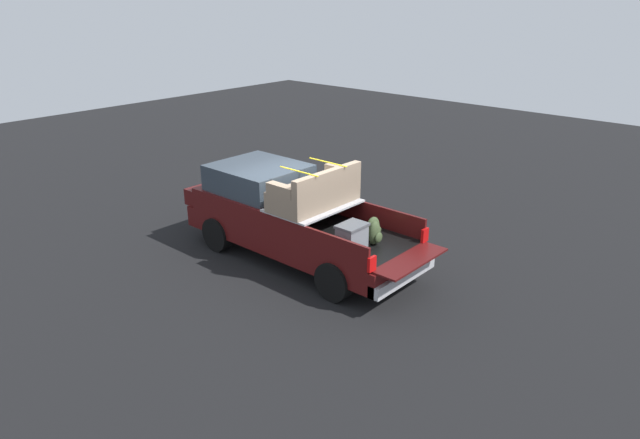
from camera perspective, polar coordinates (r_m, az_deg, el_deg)
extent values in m
plane|color=black|center=(13.01, -1.98, -3.87)|extent=(40.00, 40.00, 0.00)
cube|color=#470F0F|center=(12.76, -2.02, -1.39)|extent=(5.50, 1.92, 0.48)
cube|color=black|center=(11.93, 2.16, -1.73)|extent=(2.80, 1.80, 0.04)
cube|color=#470F0F|center=(11.19, -0.86, -2.05)|extent=(2.80, 0.06, 0.50)
cube|color=#470F0F|center=(12.52, 4.88, 0.50)|extent=(2.80, 0.06, 0.50)
cube|color=#470F0F|center=(12.69, -2.60, 0.84)|extent=(0.06, 1.80, 0.50)
cube|color=#470F0F|center=(11.04, 8.89, -3.98)|extent=(0.55, 1.80, 0.04)
cube|color=#B2B2B7|center=(12.21, -0.61, 1.38)|extent=(1.25, 1.92, 0.04)
cube|color=#470F0F|center=(13.49, -6.21, 2.01)|extent=(2.30, 1.92, 0.50)
cube|color=#2D3842|center=(13.25, -6.01, 4.13)|extent=(1.94, 1.76, 0.58)
cube|color=#470F0F|center=(14.49, -9.82, 2.95)|extent=(0.40, 1.82, 0.38)
cube|color=#B2B2B7|center=(11.28, 8.12, -5.49)|extent=(0.24, 1.92, 0.24)
cube|color=red|center=(10.44, 5.11, -4.38)|extent=(0.06, 0.20, 0.28)
cube|color=red|center=(11.78, 10.25, -1.53)|extent=(0.06, 0.20, 0.28)
cylinder|color=black|center=(13.51, -9.99, -1.39)|extent=(0.79, 0.30, 0.79)
cylinder|color=black|center=(14.57, -4.62, 0.61)|extent=(0.79, 0.30, 0.79)
cylinder|color=black|center=(11.20, 1.42, -6.04)|extent=(0.79, 0.30, 0.79)
cylinder|color=black|center=(12.46, 6.66, -3.20)|extent=(0.79, 0.30, 0.79)
cube|color=slate|center=(11.27, 3.14, -1.80)|extent=(0.40, 0.55, 0.46)
cube|color=#505359|center=(11.17, 3.17, -0.60)|extent=(0.44, 0.59, 0.05)
ellipsoid|color=#384728|center=(11.50, 5.35, -1.31)|extent=(0.20, 0.31, 0.48)
ellipsoid|color=#384728|center=(11.47, 5.77, -1.79)|extent=(0.09, 0.22, 0.21)
ellipsoid|color=#384728|center=(11.89, 5.22, -0.70)|extent=(0.20, 0.36, 0.41)
ellipsoid|color=#384728|center=(11.85, 5.63, -1.11)|extent=(0.09, 0.25, 0.18)
cube|color=#84705B|center=(12.14, -0.62, 2.40)|extent=(0.94, 1.97, 0.42)
cube|color=#84705B|center=(11.76, 0.78, 3.88)|extent=(0.16, 1.97, 0.40)
cube|color=#84705B|center=(11.46, -3.79, 2.88)|extent=(0.70, 0.20, 0.22)
cube|color=#84705B|center=(12.71, 1.90, 4.79)|extent=(0.70, 0.20, 0.22)
cube|color=yellow|center=(11.64, -2.10, 4.75)|extent=(1.04, 0.03, 0.02)
cube|color=yellow|center=(12.27, 0.77, 5.64)|extent=(1.04, 0.03, 0.02)
cylinder|color=#1E592D|center=(16.92, -3.12, 3.84)|extent=(0.56, 0.56, 0.90)
cylinder|color=#1E592D|center=(16.78, -3.15, 5.43)|extent=(0.60, 0.60, 0.08)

